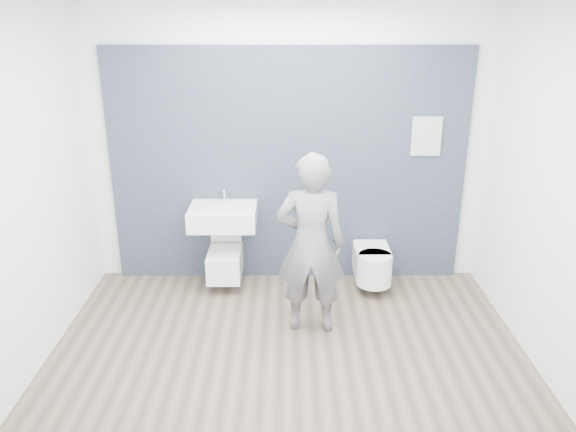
{
  "coord_description": "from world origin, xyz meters",
  "views": [
    {
      "loc": [
        -0.01,
        -4.05,
        2.72
      ],
      "look_at": [
        0.0,
        0.6,
        1.0
      ],
      "focal_mm": 35.0,
      "sensor_mm": 36.0,
      "label": 1
    }
  ],
  "objects_px": {
    "washbasin": "(223,216)",
    "toilet_rounded": "(373,264)",
    "visitor": "(311,244)",
    "toilet_square": "(225,261)"
  },
  "relations": [
    {
      "from": "washbasin",
      "to": "visitor",
      "type": "bearing_deg",
      "value": -43.36
    },
    {
      "from": "toilet_rounded",
      "to": "visitor",
      "type": "xyz_separation_m",
      "value": [
        -0.67,
        -0.74,
        0.54
      ]
    },
    {
      "from": "toilet_rounded",
      "to": "visitor",
      "type": "height_order",
      "value": "visitor"
    },
    {
      "from": "toilet_rounded",
      "to": "visitor",
      "type": "distance_m",
      "value": 1.14
    },
    {
      "from": "visitor",
      "to": "toilet_square",
      "type": "bearing_deg",
      "value": -40.92
    },
    {
      "from": "washbasin",
      "to": "visitor",
      "type": "distance_m",
      "value": 1.16
    },
    {
      "from": "washbasin",
      "to": "toilet_rounded",
      "type": "xyz_separation_m",
      "value": [
        1.51,
        -0.05,
        -0.51
      ]
    },
    {
      "from": "washbasin",
      "to": "visitor",
      "type": "height_order",
      "value": "visitor"
    },
    {
      "from": "washbasin",
      "to": "toilet_square",
      "type": "height_order",
      "value": "washbasin"
    },
    {
      "from": "washbasin",
      "to": "toilet_rounded",
      "type": "height_order",
      "value": "washbasin"
    }
  ]
}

